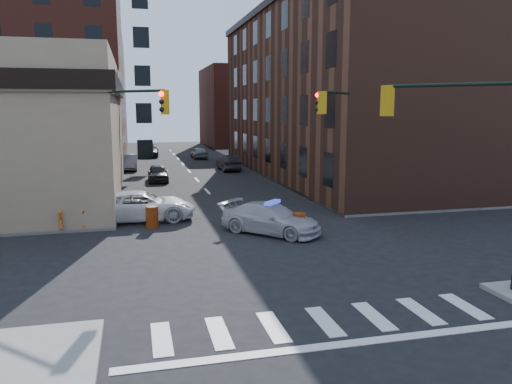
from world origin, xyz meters
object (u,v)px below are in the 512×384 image
police_car (271,219)px  pedestrian_a (100,207)px  parked_car_enear (228,163)px  pickup (142,206)px  parked_car_wnear (158,173)px  parked_car_wfar (129,162)px  barrel_road (299,224)px  pedestrian_b (14,209)px  barricade_nw_a (72,218)px  barrel_bank (152,217)px

police_car → pedestrian_a: pedestrian_a is taller
police_car → parked_car_enear: bearing=39.3°
pickup → parked_car_wnear: pickup is taller
parked_car_wfar → barrel_road: 28.99m
parked_car_enear → pedestrian_b: bearing=54.7°
parked_car_enear → barrel_road: bearing=85.6°
pedestrian_a → barrel_road: bearing=-9.7°
parked_car_enear → pedestrian_a: pedestrian_a is taller
pedestrian_a → barricade_nw_a: size_ratio=1.40×
parked_car_wnear → barrel_bank: 16.28m
parked_car_enear → parked_car_wfar: bearing=-17.6°
parked_car_enear → pedestrian_a: size_ratio=2.36×
pedestrian_a → pedestrian_b: size_ratio=0.97×
police_car → barrel_road: (1.19, -0.68, -0.19)m
barricade_nw_a → pedestrian_a: bearing=-2.0°
parked_car_wnear → barrel_road: size_ratio=3.77×
pickup → pedestrian_a: (-2.01, -1.51, 0.33)m
police_car → barrel_road: 1.38m
police_car → barrel_road: police_car is taller
pickup → barricade_nw_a: pickup is taller
parked_car_wnear → pedestrian_a: 16.28m
pickup → parked_car_wnear: bearing=-4.9°
parked_car_wfar → parked_car_enear: (9.24, -2.71, 0.01)m
parked_car_wfar → pedestrian_b: size_ratio=2.27×
parked_car_wnear → pedestrian_a: (-3.56, -15.88, 0.43)m
parked_car_wnear → barricade_nw_a: size_ratio=2.91×
barricade_nw_a → parked_car_wnear: bearing=62.5°
barrel_bank → barrel_road: bearing=-25.2°
pedestrian_a → barricade_nw_a: (-1.32, -0.20, -0.45)m
parked_car_wnear → parked_car_wfar: parked_car_wfar is taller
police_car → parked_car_wnear: bearing=58.4°
parked_car_wnear → barrel_road: (5.56, -19.37, -0.15)m
parked_car_enear → police_car: bearing=82.8°
parked_car_wfar → parked_car_enear: size_ratio=0.98×
pedestrian_a → barrel_bank: (2.48, -0.36, -0.56)m
parked_car_wnear → pedestrian_a: pedestrian_a is taller
parked_car_enear → pedestrian_a: 24.10m
parked_car_wnear → parked_car_enear: parked_car_enear is taller
police_car → barrel_bank: police_car is taller
police_car → parked_car_wfar: (-6.69, 27.22, 0.02)m
parked_car_enear → barricade_nw_a: parked_car_enear is taller
police_car → barrel_bank: 5.98m
pickup → parked_car_wfar: 22.91m
parked_car_wnear → parked_car_enear: (6.92, 5.82, 0.07)m
police_car → barrel_bank: size_ratio=4.51×
parked_car_wfar → barricade_nw_a: (-2.56, -24.61, -0.07)m
pickup → pedestrian_b: (-5.96, -1.15, 0.36)m
pickup → barrel_bank: size_ratio=5.12×
pickup → barricade_nw_a: (-3.33, -1.71, -0.12)m
police_car → barricade_nw_a: police_car is taller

